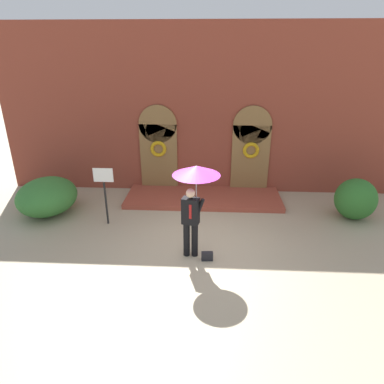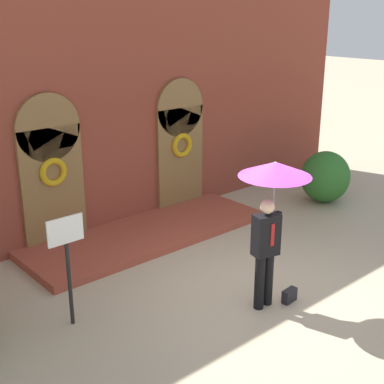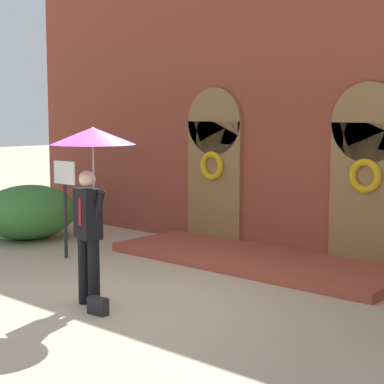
% 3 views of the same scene
% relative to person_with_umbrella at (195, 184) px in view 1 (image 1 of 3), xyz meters
% --- Properties ---
extents(ground_plane, '(80.00, 80.00, 0.00)m').
position_rel_person_with_umbrella_xyz_m(ground_plane, '(0.13, 0.32, -1.91)').
color(ground_plane, tan).
extents(building_facade, '(14.00, 2.30, 5.60)m').
position_rel_person_with_umbrella_xyz_m(building_facade, '(0.13, 4.48, 0.77)').
color(building_facade, brown).
rests_on(building_facade, ground).
extents(person_with_umbrella, '(1.10, 1.10, 2.36)m').
position_rel_person_with_umbrella_xyz_m(person_with_umbrella, '(0.00, 0.00, 0.00)').
color(person_with_umbrella, black).
rests_on(person_with_umbrella, ground).
extents(handbag, '(0.29, 0.14, 0.22)m').
position_rel_person_with_umbrella_xyz_m(handbag, '(0.32, -0.20, -1.80)').
color(handbag, black).
rests_on(handbag, ground).
extents(sign_post, '(0.56, 0.06, 1.72)m').
position_rel_person_with_umbrella_xyz_m(sign_post, '(-2.64, 1.54, -0.75)').
color(sign_post, black).
rests_on(sign_post, ground).
extents(shrub_left, '(1.76, 2.03, 1.10)m').
position_rel_person_with_umbrella_xyz_m(shrub_left, '(-4.68, 2.16, -1.36)').
color(shrub_left, '#387A33').
rests_on(shrub_left, ground).
extents(shrub_right, '(1.21, 1.17, 1.25)m').
position_rel_person_with_umbrella_xyz_m(shrub_right, '(4.72, 2.31, -1.29)').
color(shrub_right, '#2D6B28').
rests_on(shrub_right, ground).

